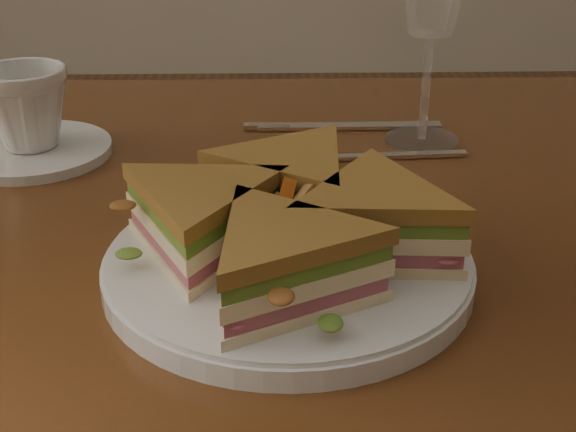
{
  "coord_description": "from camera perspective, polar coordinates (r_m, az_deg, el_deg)",
  "views": [
    {
      "loc": [
        0.01,
        -0.61,
        1.05
      ],
      "look_at": [
        0.02,
        -0.1,
        0.8
      ],
      "focal_mm": 50.0,
      "sensor_mm": 36.0,
      "label": 1
    }
  ],
  "objects": [
    {
      "name": "table",
      "position": [
        0.73,
        -1.5,
        -6.9
      ],
      "size": [
        1.2,
        0.8,
        0.75
      ],
      "color": "#3D1F0E",
      "rests_on": "ground"
    },
    {
      "name": "knife",
      "position": [
        0.88,
        3.43,
        6.33
      ],
      "size": [
        0.22,
        0.02,
        0.0
      ],
      "rotation": [
        0.0,
        0.0,
        0.01
      ],
      "color": "silver",
      "rests_on": "table"
    },
    {
      "name": "sandwich_wedges",
      "position": [
        0.57,
        0.0,
        -0.45
      ],
      "size": [
        0.27,
        0.27,
        0.06
      ],
      "color": "#FFEABC",
      "rests_on": "plate"
    },
    {
      "name": "saucer",
      "position": [
        0.84,
        -17.68,
        4.45
      ],
      "size": [
        0.16,
        0.16,
        0.01
      ],
      "primitive_type": "cylinder",
      "color": "silver",
      "rests_on": "table"
    },
    {
      "name": "crisps_mound",
      "position": [
        0.57,
        0.0,
        -0.81
      ],
      "size": [
        0.09,
        0.09,
        0.05
      ],
      "primitive_type": null,
      "color": "orange",
      "rests_on": "plate"
    },
    {
      "name": "plate",
      "position": [
        0.59,
        0.0,
        -3.66
      ],
      "size": [
        0.27,
        0.27,
        0.02
      ],
      "primitive_type": "cylinder",
      "color": "silver",
      "rests_on": "table"
    },
    {
      "name": "coffee_cup",
      "position": [
        0.83,
        -18.1,
        7.32
      ],
      "size": [
        0.11,
        0.11,
        0.08
      ],
      "primitive_type": "imported",
      "rotation": [
        0.0,
        0.0,
        0.33
      ],
      "color": "silver",
      "rests_on": "saucer"
    },
    {
      "name": "spoon",
      "position": [
        0.79,
        3.07,
        4.24
      ],
      "size": [
        0.18,
        0.03,
        0.01
      ],
      "rotation": [
        0.0,
        0.0,
        0.07
      ],
      "color": "silver",
      "rests_on": "table"
    }
  ]
}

